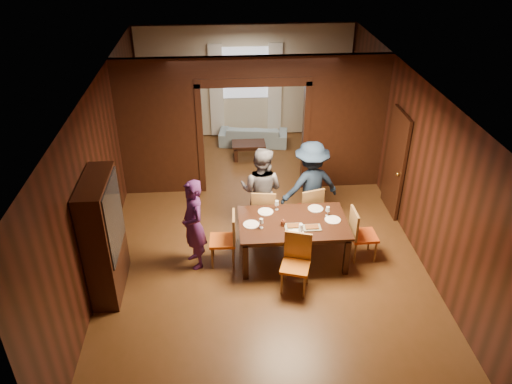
{
  "coord_description": "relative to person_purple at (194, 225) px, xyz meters",
  "views": [
    {
      "loc": [
        -0.66,
        -7.92,
        5.49
      ],
      "look_at": [
        -0.09,
        -0.4,
        1.05
      ],
      "focal_mm": 35.0,
      "sensor_mm": 36.0,
      "label": 1
    }
  ],
  "objects": [
    {
      "name": "serving_bowl",
      "position": [
        1.81,
        0.1,
        -0.01
      ],
      "size": [
        0.34,
        0.34,
        0.08
      ],
      "primitive_type": "imported",
      "color": "black",
      "rests_on": "dining_table"
    },
    {
      "name": "plate_far_l",
      "position": [
        1.24,
        0.38,
        -0.05
      ],
      "size": [
        0.27,
        0.27,
        0.01
      ],
      "primitive_type": "cylinder",
      "color": "white",
      "rests_on": "dining_table"
    },
    {
      "name": "plate_left",
      "position": [
        0.96,
        0.0,
        -0.05
      ],
      "size": [
        0.27,
        0.27,
        0.01
      ],
      "primitive_type": "cylinder",
      "color": "white",
      "rests_on": "dining_table"
    },
    {
      "name": "condiment_jar",
      "position": [
        1.5,
        -0.05,
        0.0
      ],
      "size": [
        0.08,
        0.08,
        0.11
      ],
      "primitive_type": null,
      "color": "#4F2112",
      "rests_on": "dining_table"
    },
    {
      "name": "chair_left",
      "position": [
        0.47,
        0.01,
        -0.33
      ],
      "size": [
        0.46,
        0.46,
        0.97
      ],
      "primitive_type": null,
      "rotation": [
        0.0,
        0.0,
        -1.61
      ],
      "color": "orange",
      "rests_on": "floor"
    },
    {
      "name": "hutch",
      "position": [
        -1.35,
        -0.51,
        0.19
      ],
      "size": [
        0.4,
        1.2,
        2.0
      ],
      "primitive_type": "cube",
      "color": "black",
      "rests_on": "floor"
    },
    {
      "name": "wineglass_right",
      "position": [
        2.3,
        0.18,
        0.04
      ],
      "size": [
        0.08,
        0.08,
        0.18
      ],
      "primitive_type": null,
      "color": "silver",
      "rests_on": "dining_table"
    },
    {
      "name": "chair_far_r",
      "position": [
        2.08,
        0.89,
        -0.33
      ],
      "size": [
        0.55,
        0.55,
        0.97
      ],
      "primitive_type": null,
      "rotation": [
        0.0,
        0.0,
        3.42
      ],
      "color": "red",
      "rests_on": "floor"
    },
    {
      "name": "dining_table",
      "position": [
        1.68,
        0.04,
        -0.43
      ],
      "size": [
        1.85,
        1.15,
        0.76
      ],
      "primitive_type": "cube",
      "color": "black",
      "rests_on": "floor"
    },
    {
      "name": "platter_b",
      "position": [
        1.96,
        -0.17,
        -0.03
      ],
      "size": [
        0.3,
        0.2,
        0.04
      ],
      "primitive_type": "cube",
      "color": "gray",
      "rests_on": "dining_table"
    },
    {
      "name": "chair_right",
      "position": [
        2.91,
        -0.03,
        -0.33
      ],
      "size": [
        0.45,
        0.45,
        0.97
      ],
      "primitive_type": null,
      "rotation": [
        0.0,
        0.0,
        1.6
      ],
      "color": "#D04613",
      "rests_on": "floor"
    },
    {
      "name": "person_grey",
      "position": [
        1.21,
        0.97,
        0.04
      ],
      "size": [
        1.02,
        0.93,
        1.71
      ],
      "primitive_type": "imported",
      "rotation": [
        0.0,
        0.0,
        2.73
      ],
      "color": "#5E5C64",
      "rests_on": "floor"
    },
    {
      "name": "wineglass_left",
      "position": [
        1.12,
        -0.1,
        0.04
      ],
      "size": [
        0.08,
        0.08,
        0.18
      ],
      "primitive_type": null,
      "color": "silver",
      "rests_on": "dining_table"
    },
    {
      "name": "platter_a",
      "position": [
        1.67,
        -0.12,
        -0.03
      ],
      "size": [
        0.3,
        0.2,
        0.04
      ],
      "primitive_type": "cube",
      "color": "gray",
      "rests_on": "dining_table"
    },
    {
      "name": "room_walls",
      "position": [
        1.18,
        2.87,
        0.69
      ],
      "size": [
        5.52,
        9.01,
        2.9
      ],
      "color": "black",
      "rests_on": "floor"
    },
    {
      "name": "plate_far_r",
      "position": [
        2.13,
        0.41,
        -0.05
      ],
      "size": [
        0.27,
        0.27,
        0.01
      ],
      "primitive_type": "cylinder",
      "color": "silver",
      "rests_on": "dining_table"
    },
    {
      "name": "chair_far_l",
      "position": [
        1.26,
        0.85,
        -0.33
      ],
      "size": [
        0.49,
        0.49,
        0.97
      ],
      "primitive_type": null,
      "rotation": [
        0.0,
        0.0,
        3.02
      ],
      "color": "orange",
      "rests_on": "floor"
    },
    {
      "name": "curtain_left",
      "position": [
        0.43,
        5.39,
        0.44
      ],
      "size": [
        0.35,
        0.06,
        2.4
      ],
      "primitive_type": "cube",
      "color": "white",
      "rests_on": "back_wall"
    },
    {
      "name": "wineglass_far",
      "position": [
        1.44,
        0.44,
        0.04
      ],
      "size": [
        0.08,
        0.08,
        0.18
      ],
      "primitive_type": null,
      "color": "silver",
      "rests_on": "dining_table"
    },
    {
      "name": "tumbler",
      "position": [
        1.76,
        -0.25,
        0.02
      ],
      "size": [
        0.07,
        0.07,
        0.14
      ],
      "primitive_type": "cylinder",
      "color": "silver",
      "rests_on": "dining_table"
    },
    {
      "name": "window_far",
      "position": [
        1.18,
        5.43,
        0.89
      ],
      "size": [
        1.2,
        0.03,
        1.3
      ],
      "primitive_type": "cube",
      "color": "silver",
      "rests_on": "back_wall"
    },
    {
      "name": "person_purple",
      "position": [
        0.0,
        0.0,
        0.0
      ],
      "size": [
        0.59,
        0.7,
        1.63
      ],
      "primitive_type": "imported",
      "rotation": [
        0.0,
        0.0,
        -1.18
      ],
      "color": "#4A1D57",
      "rests_on": "floor"
    },
    {
      "name": "ceiling",
      "position": [
        1.18,
        0.99,
        2.09
      ],
      "size": [
        5.5,
        9.0,
        0.02
      ],
      "primitive_type": "cube",
      "color": "silver",
      "rests_on": "room_walls"
    },
    {
      "name": "chair_near",
      "position": [
        1.61,
        -0.78,
        -0.33
      ],
      "size": [
        0.55,
        0.55,
        0.97
      ],
      "primitive_type": null,
      "rotation": [
        0.0,
        0.0,
        -0.3
      ],
      "color": "#C45E12",
      "rests_on": "floor"
    },
    {
      "name": "plate_right",
      "position": [
        2.36,
        0.04,
        -0.05
      ],
      "size": [
        0.27,
        0.27,
        0.01
      ],
      "primitive_type": "cylinder",
      "color": "white",
      "rests_on": "dining_table"
    },
    {
      "name": "coffee_table",
      "position": [
        1.17,
        4.03,
        -0.61
      ],
      "size": [
        0.8,
        0.5,
        0.4
      ],
      "primitive_type": "cube",
      "color": "black",
      "rests_on": "floor"
    },
    {
      "name": "sofa",
      "position": [
        1.34,
        4.84,
        -0.56
      ],
      "size": [
        1.81,
        0.92,
        0.51
      ],
      "primitive_type": "imported",
      "rotation": [
        0.0,
        0.0,
        2.99
      ],
      "color": "#89A4B4",
      "rests_on": "floor"
    },
    {
      "name": "floor",
      "position": [
        1.18,
        0.99,
        -0.81
      ],
      "size": [
        9.0,
        9.0,
        0.0
      ],
      "primitive_type": "plane",
      "color": "#553418",
      "rests_on": "ground"
    },
    {
      "name": "curtain_right",
      "position": [
        1.93,
        5.39,
        0.44
      ],
      "size": [
        0.35,
        0.06,
        2.4
      ],
      "primitive_type": "cube",
      "color": "white",
      "rests_on": "back_wall"
    },
    {
      "name": "plate_near",
      "position": [
        1.68,
        -0.29,
        -0.05
      ],
      "size": [
        0.27,
        0.27,
        0.01
      ],
      "primitive_type": "cylinder",
      "color": "white",
      "rests_on": "dining_table"
    },
    {
      "name": "person_navy",
      "position": [
        2.14,
        1.02,
        0.07
      ],
      "size": [
        1.28,
        0.94,
        1.76
      ],
      "primitive_type": "imported",
      "rotation": [
        0.0,
        0.0,
        3.42
      ],
      "color": "#162337",
      "rests_on": "floor"
    },
    {
      "name": "door_right",
      "position": [
        3.88,
        1.49,
        0.24
      ],
      "size": [
        0.06,
        0.9,
        2.1
      ],
      "primitive_type": "cube",
      "color": "black",
      "rests_on": "floor"
    }
  ]
}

